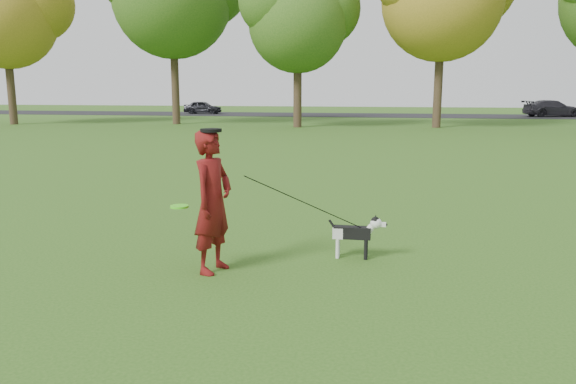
% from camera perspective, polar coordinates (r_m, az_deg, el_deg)
% --- Properties ---
extents(ground, '(120.00, 120.00, 0.00)m').
position_cam_1_polar(ground, '(7.60, 1.92, -7.37)').
color(ground, '#285116').
rests_on(ground, ground).
extents(road, '(120.00, 7.00, 0.02)m').
position_cam_1_polar(road, '(47.23, 8.49, 7.72)').
color(road, black).
rests_on(road, ground).
extents(man, '(0.60, 0.76, 1.83)m').
position_cam_1_polar(man, '(7.17, -7.66, -0.98)').
color(man, '#5F0D0E').
rests_on(man, ground).
extents(dog, '(0.81, 0.16, 0.62)m').
position_cam_1_polar(dog, '(7.83, 6.99, -4.02)').
color(dog, black).
rests_on(dog, ground).
extents(car_left, '(3.24, 1.33, 1.10)m').
position_cam_1_polar(car_left, '(49.66, -8.65, 8.51)').
color(car_left, black).
rests_on(car_left, road).
extents(car_right, '(4.72, 2.81, 1.28)m').
position_cam_1_polar(car_right, '(48.96, 25.27, 7.69)').
color(car_right, '#242228').
rests_on(car_right, road).
extents(man_held_items, '(2.42, 1.10, 1.43)m').
position_cam_1_polar(man_held_items, '(7.32, 2.00, -1.22)').
color(man_held_items, '#4FEF1E').
rests_on(man_held_items, ground).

